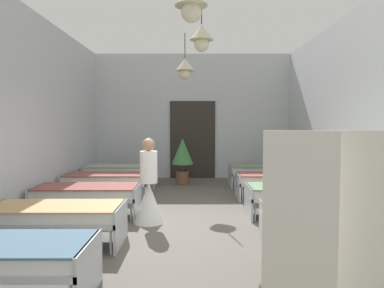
{
  "coord_description": "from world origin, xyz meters",
  "views": [
    {
      "loc": [
        -0.02,
        -5.61,
        1.75
      ],
      "look_at": [
        0.0,
        1.43,
        1.3
      ],
      "focal_mm": 32.57,
      "sensor_mm": 36.0,
      "label": 1
    }
  ],
  "objects_px": {
    "bed_right_row_2": "(330,214)",
    "bed_right_row_4": "(277,179)",
    "bed_left_row_3": "(86,193)",
    "bed_left_row_4": "(106,179)",
    "bed_left_row_2": "(54,215)",
    "nurse_near_aisle": "(148,193)",
    "privacy_screen": "(368,276)",
    "patient_seated_primary": "(362,214)",
    "bed_left_row_5": "(120,170)",
    "potted_plant": "(182,155)",
    "bed_right_row_5": "(264,170)",
    "bed_right_row_3": "(298,193)"
  },
  "relations": [
    {
      "from": "bed_right_row_2",
      "to": "bed_right_row_4",
      "type": "bearing_deg",
      "value": 90.0
    },
    {
      "from": "bed_left_row_3",
      "to": "bed_left_row_4",
      "type": "xyz_separation_m",
      "value": [
        0.0,
        1.51,
        0.0
      ]
    },
    {
      "from": "bed_left_row_2",
      "to": "bed_right_row_4",
      "type": "distance_m",
      "value": 4.95
    },
    {
      "from": "nurse_near_aisle",
      "to": "privacy_screen",
      "type": "xyz_separation_m",
      "value": [
        1.78,
        -3.99,
        0.32
      ]
    },
    {
      "from": "patient_seated_primary",
      "to": "bed_right_row_2",
      "type": "bearing_deg",
      "value": 77.61
    },
    {
      "from": "nurse_near_aisle",
      "to": "bed_left_row_3",
      "type": "bearing_deg",
      "value": 149.29
    },
    {
      "from": "bed_right_row_2",
      "to": "nurse_near_aisle",
      "type": "bearing_deg",
      "value": 158.02
    },
    {
      "from": "bed_right_row_2",
      "to": "bed_left_row_4",
      "type": "bearing_deg",
      "value": 142.32
    },
    {
      "from": "bed_left_row_5",
      "to": "potted_plant",
      "type": "xyz_separation_m",
      "value": [
        1.67,
        0.32,
        0.39
      ]
    },
    {
      "from": "bed_left_row_2",
      "to": "privacy_screen",
      "type": "distance_m",
      "value": 4.16
    },
    {
      "from": "bed_left_row_2",
      "to": "potted_plant",
      "type": "xyz_separation_m",
      "value": [
        1.67,
        4.86,
        0.39
      ]
    },
    {
      "from": "bed_right_row_2",
      "to": "bed_left_row_5",
      "type": "height_order",
      "value": "same"
    },
    {
      "from": "potted_plant",
      "to": "privacy_screen",
      "type": "bearing_deg",
      "value": -80.51
    },
    {
      "from": "bed_right_row_5",
      "to": "nurse_near_aisle",
      "type": "relative_size",
      "value": 1.28
    },
    {
      "from": "nurse_near_aisle",
      "to": "bed_right_row_3",
      "type": "bearing_deg",
      "value": -2.98
    },
    {
      "from": "bed_left_row_3",
      "to": "privacy_screen",
      "type": "distance_m",
      "value": 5.33
    },
    {
      "from": "bed_right_row_5",
      "to": "potted_plant",
      "type": "relative_size",
      "value": 1.46
    },
    {
      "from": "bed_left_row_5",
      "to": "bed_right_row_5",
      "type": "relative_size",
      "value": 1.0
    },
    {
      "from": "bed_right_row_4",
      "to": "bed_left_row_5",
      "type": "distance_m",
      "value": 4.2
    },
    {
      "from": "bed_left_row_4",
      "to": "bed_left_row_3",
      "type": "bearing_deg",
      "value": -90.0
    },
    {
      "from": "bed_left_row_3",
      "to": "bed_right_row_4",
      "type": "xyz_separation_m",
      "value": [
        3.92,
        1.51,
        0.0
      ]
    },
    {
      "from": "bed_left_row_3",
      "to": "nurse_near_aisle",
      "type": "height_order",
      "value": "nurse_near_aisle"
    },
    {
      "from": "nurse_near_aisle",
      "to": "potted_plant",
      "type": "distance_m",
      "value": 3.8
    },
    {
      "from": "bed_left_row_3",
      "to": "bed_right_row_5",
      "type": "xyz_separation_m",
      "value": [
        3.92,
        3.03,
        0.0
      ]
    },
    {
      "from": "bed_left_row_2",
      "to": "bed_right_row_2",
      "type": "relative_size",
      "value": 1.0
    },
    {
      "from": "patient_seated_primary",
      "to": "bed_left_row_2",
      "type": "bearing_deg",
      "value": 155.96
    },
    {
      "from": "bed_left_row_5",
      "to": "bed_left_row_4",
      "type": "bearing_deg",
      "value": -90.0
    },
    {
      "from": "bed_right_row_4",
      "to": "bed_left_row_5",
      "type": "relative_size",
      "value": 1.0
    },
    {
      "from": "bed_right_row_2",
      "to": "patient_seated_primary",
      "type": "height_order",
      "value": "patient_seated_primary"
    },
    {
      "from": "bed_left_row_5",
      "to": "potted_plant",
      "type": "distance_m",
      "value": 1.75
    },
    {
      "from": "bed_left_row_3",
      "to": "bed_right_row_5",
      "type": "bearing_deg",
      "value": 37.68
    },
    {
      "from": "bed_right_row_5",
      "to": "patient_seated_primary",
      "type": "xyz_separation_m",
      "value": [
        -0.35,
        -6.14,
        0.43
      ]
    },
    {
      "from": "bed_left_row_5",
      "to": "bed_right_row_5",
      "type": "distance_m",
      "value": 3.92
    },
    {
      "from": "privacy_screen",
      "to": "bed_right_row_3",
      "type": "bearing_deg",
      "value": 89.28
    },
    {
      "from": "bed_right_row_3",
      "to": "bed_right_row_4",
      "type": "bearing_deg",
      "value": 90.0
    },
    {
      "from": "bed_left_row_3",
      "to": "bed_left_row_4",
      "type": "bearing_deg",
      "value": 90.0
    },
    {
      "from": "bed_right_row_3",
      "to": "bed_right_row_4",
      "type": "height_order",
      "value": "same"
    },
    {
      "from": "bed_left_row_2",
      "to": "nurse_near_aisle",
      "type": "bearing_deg",
      "value": 42.65
    },
    {
      "from": "potted_plant",
      "to": "patient_seated_primary",
      "type": "bearing_deg",
      "value": -73.63
    },
    {
      "from": "bed_left_row_3",
      "to": "bed_left_row_5",
      "type": "xyz_separation_m",
      "value": [
        0.0,
        3.03,
        0.0
      ]
    },
    {
      "from": "bed_left_row_4",
      "to": "bed_right_row_5",
      "type": "distance_m",
      "value": 4.2
    },
    {
      "from": "bed_right_row_4",
      "to": "nurse_near_aisle",
      "type": "height_order",
      "value": "nurse_near_aisle"
    },
    {
      "from": "bed_right_row_2",
      "to": "privacy_screen",
      "type": "distance_m",
      "value": 3.07
    },
    {
      "from": "bed_left_row_4",
      "to": "potted_plant",
      "type": "xyz_separation_m",
      "value": [
        1.67,
        1.83,
        0.39
      ]
    },
    {
      "from": "bed_left_row_2",
      "to": "bed_right_row_2",
      "type": "xyz_separation_m",
      "value": [
        3.92,
        0.0,
        0.0
      ]
    },
    {
      "from": "bed_right_row_5",
      "to": "bed_right_row_4",
      "type": "bearing_deg",
      "value": -90.0
    },
    {
      "from": "bed_right_row_3",
      "to": "nurse_near_aisle",
      "type": "distance_m",
      "value": 2.76
    },
    {
      "from": "bed_left_row_5",
      "to": "bed_right_row_2",
      "type": "bearing_deg",
      "value": -49.2
    },
    {
      "from": "bed_left_row_4",
      "to": "privacy_screen",
      "type": "height_order",
      "value": "privacy_screen"
    },
    {
      "from": "bed_left_row_4",
      "to": "bed_left_row_5",
      "type": "xyz_separation_m",
      "value": [
        0.0,
        1.51,
        0.0
      ]
    }
  ]
}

